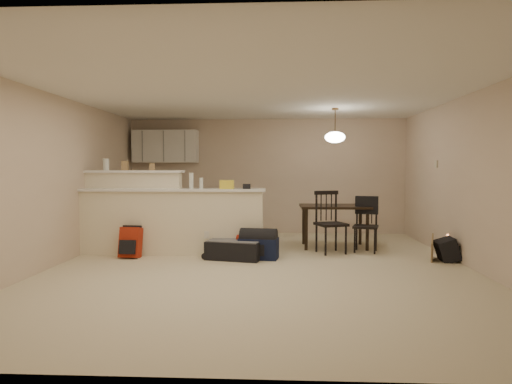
# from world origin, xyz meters

# --- Properties ---
(room) EXTENTS (7.00, 7.02, 2.50)m
(room) POSITION_xyz_m (0.00, 0.00, 1.25)
(room) COLOR beige
(room) RESTS_ON ground
(breakfast_bar) EXTENTS (3.08, 0.58, 1.39)m
(breakfast_bar) POSITION_xyz_m (-1.76, 0.98, 0.61)
(breakfast_bar) COLOR #EFE3C1
(breakfast_bar) RESTS_ON ground
(upper_cabinets) EXTENTS (1.40, 0.34, 0.70)m
(upper_cabinets) POSITION_xyz_m (-2.20, 3.32, 1.90)
(upper_cabinets) COLOR white
(upper_cabinets) RESTS_ON room
(kitchen_counter) EXTENTS (1.80, 0.60, 0.90)m
(kitchen_counter) POSITION_xyz_m (-2.00, 3.19, 0.45)
(kitchen_counter) COLOR white
(kitchen_counter) RESTS_ON ground
(thermostat) EXTENTS (0.02, 0.12, 0.12)m
(thermostat) POSITION_xyz_m (2.98, 1.55, 1.50)
(thermostat) COLOR beige
(thermostat) RESTS_ON room
(jar) EXTENTS (0.10, 0.10, 0.20)m
(jar) POSITION_xyz_m (-2.68, 1.12, 1.49)
(jar) COLOR silver
(jar) RESTS_ON breakfast_bar
(cereal_box) EXTENTS (0.10, 0.07, 0.16)m
(cereal_box) POSITION_xyz_m (-2.35, 1.12, 1.47)
(cereal_box) COLOR #A08053
(cereal_box) RESTS_ON breakfast_bar
(small_box) EXTENTS (0.08, 0.06, 0.12)m
(small_box) POSITION_xyz_m (-1.88, 1.12, 1.45)
(small_box) COLOR #A08053
(small_box) RESTS_ON breakfast_bar
(bottle_a) EXTENTS (0.07, 0.07, 0.26)m
(bottle_a) POSITION_xyz_m (-1.17, 0.90, 1.22)
(bottle_a) COLOR silver
(bottle_a) RESTS_ON breakfast_bar
(bottle_b) EXTENTS (0.06, 0.06, 0.18)m
(bottle_b) POSITION_xyz_m (-1.01, 0.90, 1.18)
(bottle_b) COLOR silver
(bottle_b) RESTS_ON breakfast_bar
(bag_lump) EXTENTS (0.22, 0.18, 0.14)m
(bag_lump) POSITION_xyz_m (-0.59, 0.90, 1.16)
(bag_lump) COLOR #A08053
(bag_lump) RESTS_ON breakfast_bar
(pouch) EXTENTS (0.12, 0.10, 0.08)m
(pouch) POSITION_xyz_m (-0.26, 0.90, 1.13)
(pouch) COLOR #A08053
(pouch) RESTS_ON breakfast_bar
(dining_table) EXTENTS (1.23, 0.83, 0.76)m
(dining_table) POSITION_xyz_m (1.26, 1.73, 0.67)
(dining_table) COLOR black
(dining_table) RESTS_ON ground
(pendant_lamp) EXTENTS (0.36, 0.36, 0.62)m
(pendant_lamp) POSITION_xyz_m (1.26, 1.73, 1.99)
(pendant_lamp) COLOR brown
(pendant_lamp) RESTS_ON room
(dining_chair_near) EXTENTS (0.58, 0.57, 1.04)m
(dining_chair_near) POSITION_xyz_m (1.14, 1.14, 0.52)
(dining_chair_near) COLOR black
(dining_chair_near) RESTS_ON ground
(dining_chair_far) EXTENTS (0.49, 0.48, 0.92)m
(dining_chair_far) POSITION_xyz_m (1.74, 1.28, 0.46)
(dining_chair_far) COLOR black
(dining_chair_far) RESTS_ON ground
(suitcase) EXTENTS (0.95, 0.72, 0.29)m
(suitcase) POSITION_xyz_m (-0.42, 0.61, 0.14)
(suitcase) COLOR black
(suitcase) RESTS_ON ground
(red_backpack) EXTENTS (0.33, 0.22, 0.48)m
(red_backpack) POSITION_xyz_m (-2.10, 0.61, 0.24)
(red_backpack) COLOR #AB2713
(red_backpack) RESTS_ON ground
(navy_duffel) EXTENTS (0.65, 0.41, 0.33)m
(navy_duffel) POSITION_xyz_m (-0.05, 0.61, 0.16)
(navy_duffel) COLOR #101834
(navy_duffel) RESTS_ON ground
(black_daypack) EXTENTS (0.30, 0.40, 0.34)m
(black_daypack) POSITION_xyz_m (2.85, 0.58, 0.17)
(black_daypack) COLOR black
(black_daypack) RESTS_ON ground
(cardboard_sheet) EXTENTS (0.18, 0.45, 0.36)m
(cardboard_sheet) POSITION_xyz_m (2.63, 0.61, 0.18)
(cardboard_sheet) COLOR #A08053
(cardboard_sheet) RESTS_ON ground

